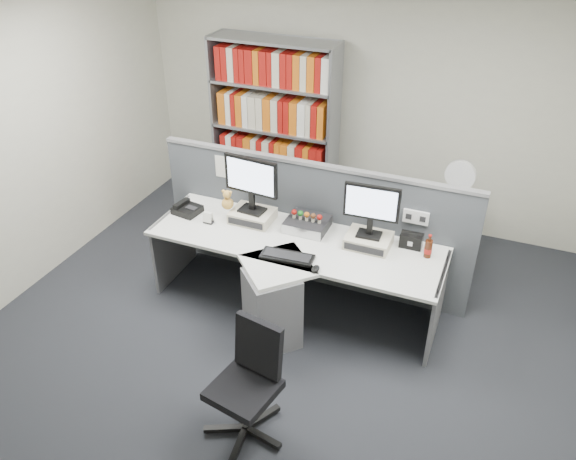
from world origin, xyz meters
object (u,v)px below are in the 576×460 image
at_px(desk_fan, 460,178).
at_px(desk_phone, 187,209).
at_px(shelving_unit, 275,132).
at_px(cola_bottle, 428,249).
at_px(mouse, 316,269).
at_px(monitor_left, 251,180).
at_px(filing_cabinet, 450,237).
at_px(desk_calendar, 208,218).
at_px(desk, 286,278).
at_px(speaker, 411,241).
at_px(office_chair, 249,379).
at_px(monitor_right, 371,206).
at_px(keyboard, 287,256).
at_px(desktop_pc, 307,224).

bearing_deg(desk_fan, desk_phone, -154.23).
bearing_deg(shelving_unit, cola_bottle, -35.65).
height_order(mouse, shelving_unit, shelving_unit).
bearing_deg(cola_bottle, monitor_left, -179.27).
xyz_separation_m(shelving_unit, filing_cabinet, (2.10, -0.45, -0.63)).
xyz_separation_m(monitor_left, desk_calendar, (-0.36, -0.19, -0.37)).
relative_size(desk, desk_phone, 9.89).
distance_m(mouse, filing_cabinet, 1.81).
height_order(desk_calendar, speaker, speaker).
relative_size(desk_fan, office_chair, 0.55).
bearing_deg(desk_calendar, cola_bottle, 6.17).
distance_m(monitor_left, shelving_unit, 1.53).
xyz_separation_m(monitor_right, keyboard, (-0.57, -0.44, -0.37)).
bearing_deg(desk, speaker, 27.64).
height_order(desk, filing_cabinet, desk).
distance_m(mouse, desk_fan, 1.79).
distance_m(desk_calendar, cola_bottle, 1.97).
xyz_separation_m(filing_cabinet, office_chair, (-0.98, -2.59, 0.12)).
bearing_deg(keyboard, filing_cabinet, 51.45).
height_order(monitor_right, speaker, monitor_right).
bearing_deg(desk_fan, desktop_pc, -140.56).
distance_m(desk_fan, office_chair, 2.82).
relative_size(monitor_left, office_chair, 0.60).
relative_size(desktop_pc, cola_bottle, 1.71).
xyz_separation_m(monitor_left, desk_fan, (1.69, 1.02, -0.13)).
bearing_deg(office_chair, keyboard, 99.07).
bearing_deg(office_chair, monitor_left, 114.29).
xyz_separation_m(monitor_left, desktop_pc, (0.52, 0.05, -0.37)).
xyz_separation_m(desk_phone, shelving_unit, (0.22, 1.57, 0.22)).
bearing_deg(shelving_unit, desk_phone, -98.05).
height_order(desk, keyboard, keyboard).
height_order(desk, monitor_left, monitor_left).
relative_size(monitor_left, shelving_unit, 0.26).
relative_size(monitor_right, filing_cabinet, 0.68).
relative_size(desktop_pc, desk_fan, 0.76).
relative_size(desktop_pc, filing_cabinet, 0.52).
distance_m(desk_phone, cola_bottle, 2.24).
height_order(monitor_right, desk_phone, monitor_right).
distance_m(keyboard, office_chair, 1.17).
relative_size(desk_phone, desk_fan, 0.54).
xyz_separation_m(monitor_left, monitor_right, (1.10, -0.00, -0.03)).
distance_m(desk, desk_phone, 1.19).
xyz_separation_m(monitor_right, mouse, (-0.29, -0.52, -0.37)).
xyz_separation_m(monitor_left, filing_cabinet, (1.69, 1.02, -0.78)).
bearing_deg(filing_cabinet, desk_phone, -154.22).
relative_size(desk_calendar, shelving_unit, 0.05).
height_order(desk, office_chair, office_chair).
distance_m(desk_phone, office_chair, 2.01).
relative_size(desktop_pc, shelving_unit, 0.18).
relative_size(desk, speaker, 13.70).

